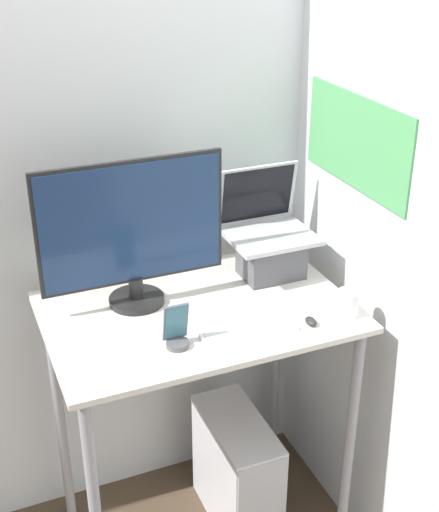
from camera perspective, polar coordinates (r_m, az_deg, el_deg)
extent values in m
cube|color=silver|center=(2.55, -5.19, 5.81)|extent=(6.00, 0.05, 2.60)
cube|color=silver|center=(2.20, 15.62, 1.33)|extent=(0.05, 6.00, 2.60)
cube|color=#4C9959|center=(2.36, 10.88, 8.95)|extent=(0.01, 0.59, 0.30)
cube|color=beige|center=(2.33, -1.72, -4.49)|extent=(0.99, 0.66, 0.02)
cylinder|color=gray|center=(2.60, 10.31, -14.95)|extent=(0.04, 0.04, 0.99)
cylinder|color=gray|center=(2.76, -12.65, -12.43)|extent=(0.04, 0.04, 0.99)
cylinder|color=gray|center=(2.98, 4.55, -8.47)|extent=(0.04, 0.04, 0.99)
cube|color=#4C4C51|center=(2.50, 4.17, -0.14)|extent=(0.21, 0.15, 0.14)
cube|color=#B7B7BC|center=(2.47, 4.23, 1.46)|extent=(0.30, 0.22, 0.02)
cube|color=#B7B7BC|center=(2.53, 3.02, 5.00)|extent=(0.30, 0.05, 0.22)
cube|color=black|center=(2.52, 3.08, 4.97)|extent=(0.27, 0.04, 0.20)
cylinder|color=black|center=(2.38, -6.65, -3.48)|extent=(0.18, 0.18, 0.02)
cylinder|color=black|center=(2.35, -6.70, -2.52)|extent=(0.05, 0.05, 0.07)
cube|color=black|center=(2.26, -7.05, 2.65)|extent=(0.61, 0.01, 0.41)
cube|color=navy|center=(2.25, -6.99, 2.57)|extent=(0.58, 0.01, 0.39)
cube|color=white|center=(2.20, 2.37, -6.11)|extent=(0.30, 0.09, 0.01)
cube|color=silver|center=(2.20, 2.38, -5.92)|extent=(0.28, 0.08, 0.00)
ellipsoid|color=#262626|center=(2.26, 7.33, -5.21)|extent=(0.03, 0.05, 0.02)
cylinder|color=#4C4C51|center=(2.14, -3.37, -7.06)|extent=(0.07, 0.07, 0.02)
cube|color=#4C515B|center=(2.12, -3.54, -5.27)|extent=(0.08, 0.03, 0.13)
cube|color=#336072|center=(2.11, -3.50, -5.31)|extent=(0.07, 0.03, 0.12)
cube|color=silver|center=(2.86, 1.39, -16.84)|extent=(0.20, 0.44, 0.47)
cube|color=#ADADB2|center=(2.72, 3.41, -19.79)|extent=(0.19, 0.01, 0.45)
cylinder|color=white|center=(2.31, 10.21, -3.74)|extent=(0.07, 0.07, 0.09)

